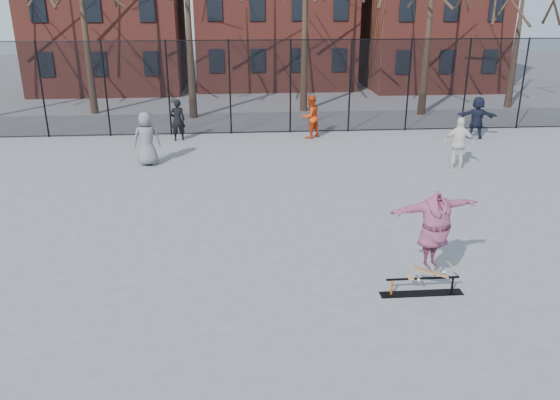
{
  "coord_description": "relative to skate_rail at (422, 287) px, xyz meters",
  "views": [
    {
      "loc": [
        -1.17,
        -10.58,
        5.65
      ],
      "look_at": [
        -0.19,
        1.5,
        1.12
      ],
      "focal_mm": 35.0,
      "sensor_mm": 36.0,
      "label": 1
    }
  ],
  "objects": [
    {
      "name": "bystander_grey",
      "position": [
        -6.81,
        9.63,
        0.81
      ],
      "size": [
        1.01,
        0.73,
        1.91
      ],
      "primitive_type": "imported",
      "rotation": [
        0.0,
        0.0,
        3.27
      ],
      "color": "slate",
      "rests_on": "ground"
    },
    {
      "name": "bystander_black",
      "position": [
        -6.07,
        13.16,
        0.72
      ],
      "size": [
        0.71,
        0.55,
        1.72
      ],
      "primitive_type": "imported",
      "rotation": [
        0.0,
        0.0,
        3.38
      ],
      "color": "black",
      "rests_on": "ground"
    },
    {
      "name": "skateboard",
      "position": [
        0.14,
        0.0,
        0.28
      ],
      "size": [
        0.82,
        0.19,
        0.1
      ],
      "primitive_type": null,
      "color": "#9F653F",
      "rests_on": "skate_rail"
    },
    {
      "name": "skate_rail",
      "position": [
        0.0,
        0.0,
        0.0
      ],
      "size": [
        1.69,
        0.26,
        0.37
      ],
      "color": "black",
      "rests_on": "ground"
    },
    {
      "name": "bystander_red",
      "position": [
        -0.52,
        13.16,
        0.76
      ],
      "size": [
        1.11,
        1.06,
        1.81
      ],
      "primitive_type": "imported",
      "rotation": [
        0.0,
        0.0,
        3.75
      ],
      "color": "#BC3610",
      "rests_on": "ground"
    },
    {
      "name": "skater",
      "position": [
        0.14,
        0.0,
        1.12
      ],
      "size": [
        2.02,
        1.02,
        1.58
      ],
      "primitive_type": "imported",
      "rotation": [
        0.0,
        0.0,
        0.26
      ],
      "color": "#6B3687",
      "rests_on": "skateboard"
    },
    {
      "name": "ground",
      "position": [
        -2.47,
        1.16,
        -0.15
      ],
      "size": [
        100.0,
        100.0,
        0.0
      ],
      "primitive_type": "plane",
      "color": "slate"
    },
    {
      "name": "bystander_white",
      "position": [
        4.0,
        8.29,
        0.76
      ],
      "size": [
        1.15,
        0.75,
        1.81
      ],
      "primitive_type": "imported",
      "rotation": [
        0.0,
        0.0,
        2.83
      ],
      "color": "silver",
      "rests_on": "ground"
    },
    {
      "name": "bystander_navy",
      "position": [
        6.45,
        12.49,
        0.74
      ],
      "size": [
        1.73,
        0.95,
        1.78
      ],
      "primitive_type": "imported",
      "rotation": [
        0.0,
        0.0,
        2.87
      ],
      "color": "black",
      "rests_on": "ground"
    },
    {
      "name": "fence",
      "position": [
        -2.49,
        14.16,
        1.91
      ],
      "size": [
        34.03,
        0.07,
        4.0
      ],
      "color": "black",
      "rests_on": "ground"
    }
  ]
}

